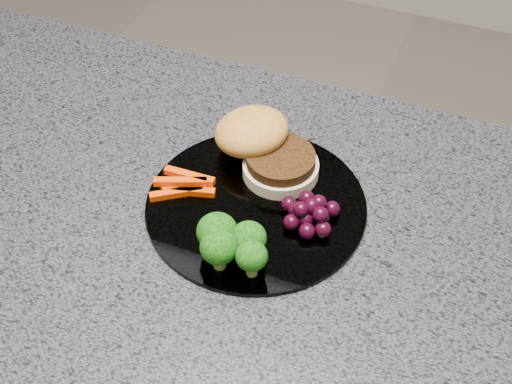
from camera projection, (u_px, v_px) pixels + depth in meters
countertop at (163, 221)px, 0.85m from camera, size 1.20×0.60×0.04m
plate at (256, 206)px, 0.84m from camera, size 0.26×0.26×0.01m
burger at (262, 146)px, 0.87m from camera, size 0.17×0.15×0.05m
carrot_sticks at (184, 185)px, 0.85m from camera, size 0.07×0.06×0.02m
broccoli at (230, 242)px, 0.76m from camera, size 0.09×0.06×0.05m
grape_bunch at (310, 213)px, 0.81m from camera, size 0.07×0.06×0.03m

